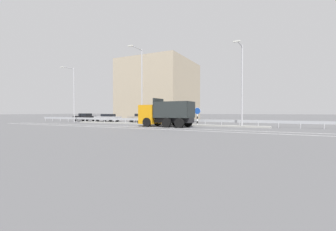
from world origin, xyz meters
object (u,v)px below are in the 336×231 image
(street_lamp_0, at_px, (73,92))
(parked_car_1, at_px, (108,118))
(street_lamp_1, at_px, (141,82))
(parked_car_2, at_px, (141,118))
(parked_car_0, at_px, (85,117))
(dump_truck, at_px, (160,116))
(parked_car_3, at_px, (171,118))
(median_road_sign, at_px, (197,116))
(street_lamp_2, at_px, (242,81))

(street_lamp_0, bearing_deg, parked_car_1, 51.78)
(street_lamp_1, relative_size, parked_car_2, 2.38)
(parked_car_0, relative_size, parked_car_1, 0.94)
(parked_car_0, bearing_deg, dump_truck, -108.27)
(dump_truck, bearing_deg, parked_car_1, 63.47)
(street_lamp_0, relative_size, parked_car_1, 1.83)
(street_lamp_0, distance_m, parked_car_2, 12.03)
(street_lamp_1, height_order, parked_car_3, street_lamp_1)
(dump_truck, bearing_deg, street_lamp_1, 57.87)
(median_road_sign, bearing_deg, street_lamp_0, -179.86)
(parked_car_1, bearing_deg, street_lamp_2, -99.53)
(street_lamp_1, xyz_separation_m, street_lamp_2, (13.33, -0.25, -0.69))
(dump_truck, relative_size, street_lamp_2, 0.70)
(parked_car_0, bearing_deg, street_lamp_2, -97.37)
(street_lamp_2, distance_m, parked_car_2, 17.86)
(median_road_sign, relative_size, street_lamp_2, 0.25)
(street_lamp_2, bearing_deg, dump_truck, -162.93)
(dump_truck, distance_m, parked_car_2, 11.07)
(street_lamp_1, bearing_deg, parked_car_2, 123.26)
(parked_car_1, distance_m, parked_car_2, 6.72)
(dump_truck, bearing_deg, parked_car_0, 70.10)
(dump_truck, height_order, street_lamp_0, street_lamp_0)
(parked_car_2, bearing_deg, street_lamp_0, 111.75)
(parked_car_0, bearing_deg, parked_car_1, -88.52)
(dump_truck, bearing_deg, street_lamp_0, 80.91)
(median_road_sign, height_order, street_lamp_1, street_lamp_1)
(parked_car_1, height_order, parked_car_3, parked_car_3)
(street_lamp_1, relative_size, street_lamp_2, 1.14)
(street_lamp_2, xyz_separation_m, parked_car_3, (-10.96, 4.79, -4.29))
(street_lamp_1, distance_m, parked_car_0, 16.87)
(dump_truck, bearing_deg, parked_car_2, 45.28)
(street_lamp_1, bearing_deg, dump_truck, -32.40)
(street_lamp_0, bearing_deg, median_road_sign, 0.14)
(median_road_sign, distance_m, parked_car_2, 12.31)
(street_lamp_2, xyz_separation_m, parked_car_2, (-16.54, 5.14, -4.34))
(street_lamp_1, height_order, parked_car_1, street_lamp_1)
(street_lamp_1, distance_m, street_lamp_2, 13.35)
(street_lamp_1, bearing_deg, street_lamp_2, -1.08)
(dump_truck, distance_m, street_lamp_0, 18.59)
(parked_car_2, xyz_separation_m, parked_car_3, (5.58, -0.36, 0.05))
(street_lamp_0, height_order, street_lamp_2, street_lamp_2)
(median_road_sign, distance_m, parked_car_0, 23.99)
(street_lamp_2, distance_m, parked_car_1, 24.11)
(dump_truck, relative_size, median_road_sign, 2.82)
(street_lamp_0, xyz_separation_m, parked_car_2, (10.15, 4.86, -4.25))
(median_road_sign, bearing_deg, parked_car_2, 157.01)
(street_lamp_2, relative_size, parked_car_2, 2.08)
(parked_car_3, bearing_deg, parked_car_2, 89.19)
(street_lamp_2, height_order, parked_car_3, street_lamp_2)
(dump_truck, xyz_separation_m, parked_car_3, (-2.24, 7.46, -0.50))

